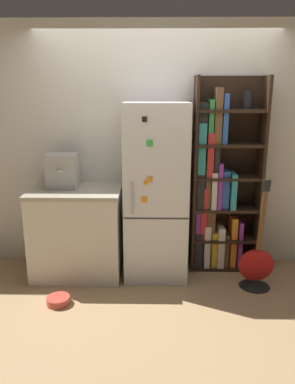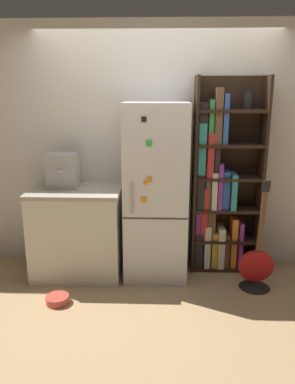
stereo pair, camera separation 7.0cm
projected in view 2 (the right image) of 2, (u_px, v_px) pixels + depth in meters
The scene contains 8 objects.
ground_plane at pixel (155, 279), 3.91m from camera, with size 16.00×16.00×0.00m, color tan.
wall_back at pixel (157, 148), 4.03m from camera, with size 8.00×0.05×2.60m.
refrigerator at pixel (156, 192), 3.82m from camera, with size 0.64×0.63×1.80m.
bookshelf at pixel (219, 187), 3.96m from camera, with size 0.72×0.30×2.05m.
kitchen_counter at pixel (78, 231), 3.94m from camera, with size 0.93×0.67×0.93m.
espresso_machine at pixel (63, 171), 3.84m from camera, with size 0.30×0.32×0.35m.
guitar at pixel (256, 272), 3.70m from camera, with size 0.34×0.31×1.13m.
pet_bowl at pixel (57, 299), 3.46m from camera, with size 0.22×0.22×0.07m.
Camera 2 is at (0.05, -3.54, 1.90)m, focal length 35.00 mm.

